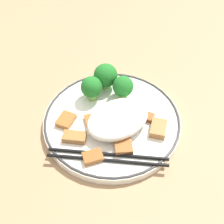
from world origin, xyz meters
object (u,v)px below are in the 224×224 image
object	(u,v)px
broccoli_back_right	(93,87)
broccoli_back_center	(106,76)
plate	(112,121)
broccoli_back_left	(123,87)
chopsticks	(108,157)

from	to	relation	value
broccoli_back_right	broccoli_back_center	bearing A→B (deg)	-163.47
plate	broccoli_back_left	distance (m)	0.07
plate	broccoli_back_right	world-z (taller)	broccoli_back_right
broccoli_back_left	chopsticks	xyz separation A→B (m)	(0.11, 0.10, -0.02)
broccoli_back_center	broccoli_back_left	bearing A→B (deg)	105.44
chopsticks	broccoli_back_right	bearing A→B (deg)	-113.93
broccoli_back_center	chopsticks	xyz separation A→B (m)	(0.09, 0.14, -0.03)
broccoli_back_left	chopsticks	size ratio (longest dim) A/B	0.29
broccoli_back_left	broccoli_back_right	world-z (taller)	broccoli_back_right
plate	broccoli_back_left	world-z (taller)	broccoli_back_left
broccoli_back_center	chopsticks	bearing A→B (deg)	56.76
broccoli_back_left	broccoli_back_right	distance (m)	0.06
plate	broccoli_back_right	bearing A→B (deg)	-93.85
plate	broccoli_back_center	world-z (taller)	broccoli_back_center
broccoli_back_center	broccoli_back_right	size ratio (longest dim) A/B	1.09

